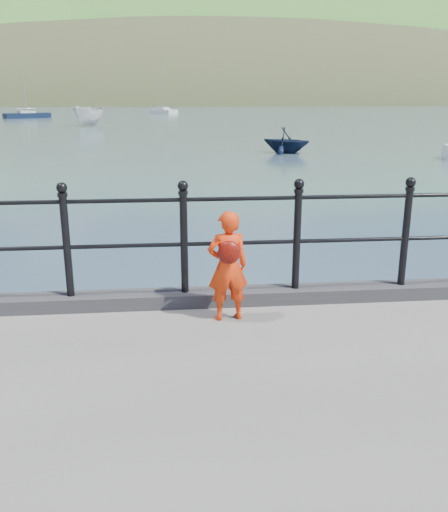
{
  "coord_description": "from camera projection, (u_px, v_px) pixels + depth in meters",
  "views": [
    {
      "loc": [
        -0.72,
        -5.62,
        3.18
      ],
      "look_at": [
        -0.19,
        -0.2,
        1.55
      ],
      "focal_mm": 38.0,
      "sensor_mm": 36.0,
      "label": 1
    }
  ],
  "objects": [
    {
      "name": "ground",
      "position": [
        238.0,
        377.0,
        6.34
      ],
      "size": [
        600.0,
        600.0,
        0.0
      ],
      "primitive_type": "plane",
      "color": "#2D4251",
      "rests_on": "ground"
    },
    {
      "name": "kerb",
      "position": [
        241.0,
        296.0,
        5.88
      ],
      "size": [
        60.0,
        0.3,
        0.15
      ],
      "primitive_type": "cube",
      "color": "#28282B",
      "rests_on": "quay"
    },
    {
      "name": "railing",
      "position": [
        241.0,
        229.0,
        5.67
      ],
      "size": [
        18.11,
        0.11,
        1.2
      ],
      "color": "black",
      "rests_on": "kerb"
    },
    {
      "name": "far_shore",
      "position": [
        257.0,
        154.0,
        244.69
      ],
      "size": [
        830.0,
        200.0,
        156.0
      ],
      "color": "#333A21",
      "rests_on": "ground"
    },
    {
      "name": "child",
      "position": [
        228.0,
        266.0,
        5.32
      ],
      "size": [
        0.44,
        0.34,
        1.11
      ],
      "rotation": [
        0.0,
        0.0,
        3.27
      ],
      "color": "red",
      "rests_on": "quay"
    },
    {
      "name": "launch_white",
      "position": [
        89.0,
        116.0,
        57.15
      ],
      "size": [
        3.77,
        5.69,
        2.06
      ],
      "primitive_type": "imported",
      "rotation": [
        0.0,
        0.0,
        -0.36
      ],
      "color": "silver",
      "rests_on": "ground"
    },
    {
      "name": "launch_navy",
      "position": [
        286.0,
        140.0,
        30.33
      ],
      "size": [
        3.59,
        3.51,
        1.44
      ],
      "primitive_type": "imported",
      "rotation": [
        0.0,
        0.0,
        0.95
      ],
      "color": "black",
      "rests_on": "ground"
    },
    {
      "name": "sailboat_deep",
      "position": [
        163.0,
        112.0,
        93.89
      ],
      "size": [
        5.05,
        6.36,
        9.36
      ],
      "rotation": [
        0.0,
        0.0,
        -1.0
      ],
      "color": "silver",
      "rests_on": "ground"
    },
    {
      "name": "sailboat_left",
      "position": [
        27.0,
        116.0,
        75.82
      ],
      "size": [
        6.24,
        4.96,
        8.78
      ],
      "rotation": [
        0.0,
        0.0,
        0.57
      ],
      "color": "black",
      "rests_on": "ground"
    }
  ]
}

